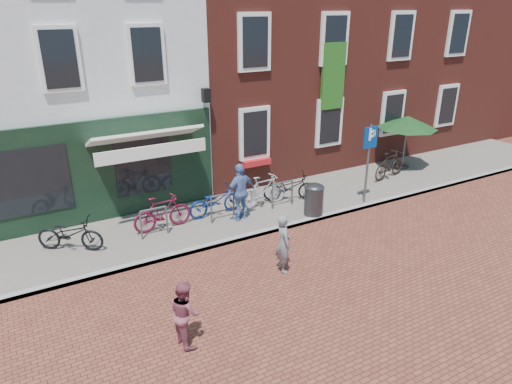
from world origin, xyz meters
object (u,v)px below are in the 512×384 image
parking_sign (369,151)px  bicycle_0 (70,234)px  woman (283,243)px  bicycle_4 (290,187)px  cafe_person (241,192)px  bicycle_5 (390,165)px  boy (185,313)px  litter_bin (314,197)px  bicycle_2 (215,201)px  bicycle_3 (264,191)px  bicycle_1 (162,213)px  parasol (408,120)px

parking_sign → bicycle_0: 8.68m
woman → bicycle_4: bearing=-23.1°
cafe_person → bicycle_5: bearing=172.2°
boy → cafe_person: cafe_person is taller
litter_bin → bicycle_2: bearing=151.5°
parking_sign → bicycle_4: 2.65m
cafe_person → bicycle_3: (1.05, 0.52, -0.35)m
parking_sign → bicycle_2: (-4.45, 1.43, -1.24)m
boy → cafe_person: bearing=-43.7°
boy → cafe_person: (3.22, 4.04, 0.29)m
woman → boy: (-2.90, -1.25, -0.07)m
parking_sign → bicycle_0: (-8.50, 1.28, -1.24)m
woman → bicycle_2: 3.43m
cafe_person → bicycle_2: size_ratio=1.00×
bicycle_1 → bicycle_4: size_ratio=0.97×
parasol → bicycle_1: bearing=-176.5°
cafe_person → bicycle_1: size_ratio=1.03×
parasol → cafe_person: 7.58m
parking_sign → bicycle_3: 3.39m
parking_sign → bicycle_5: size_ratio=1.52×
parasol → bicycle_5: bearing=-154.7°
bicycle_5 → woman: bearing=104.9°
woman → bicycle_5: size_ratio=0.88×
boy → woman: bearing=-71.8°
bicycle_3 → boy: bearing=134.0°
parking_sign → boy: (-7.16, -3.24, -1.14)m
bicycle_1 → bicycle_3: size_ratio=1.00×
boy → bicycle_5: (9.37, 4.49, -0.06)m
litter_bin → bicycle_1: 4.36m
litter_bin → parking_sign: 2.24m
litter_bin → bicycle_3: bearing=127.7°
parking_sign → bicycle_5: bearing=29.5°
boy → bicycle_3: bearing=-48.3°
bicycle_1 → parking_sign: bearing=-103.9°
parking_sign → bicycle_0: bearing=171.4°
woman → bicycle_5: bearing=-51.5°
bicycle_0 → bicycle_4: (6.54, 0.02, 0.00)m
parasol → bicycle_0: parasol is taller
bicycle_0 → bicycle_5: bearing=-57.3°
woman → bicycle_3: (1.37, 3.31, -0.13)m
woman → bicycle_0: 5.35m
bicycle_2 → bicycle_1: bearing=91.9°
boy → bicycle_5: size_ratio=0.79×
woman → bicycle_5: woman is taller
litter_bin → cafe_person: bearing=159.9°
cafe_person → bicycle_1: bearing=-24.5°
woman → bicycle_1: (-1.84, 3.26, -0.13)m
boy → bicycle_4: bearing=-54.1°
woman → bicycle_0: bearing=64.3°
parasol → parking_sign: bearing=-152.0°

